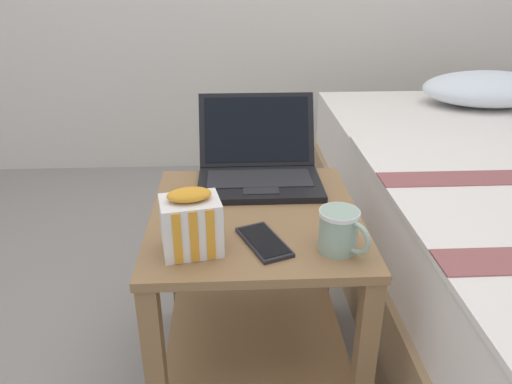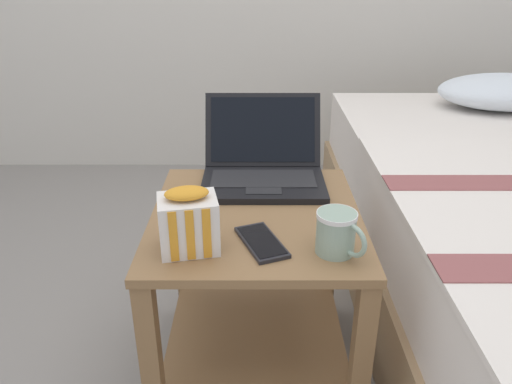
# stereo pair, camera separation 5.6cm
# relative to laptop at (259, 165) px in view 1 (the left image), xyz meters

# --- Properties ---
(ground_plane) EXTENTS (8.00, 8.00, 0.00)m
(ground_plane) POSITION_rel_laptop_xyz_m (-0.02, -0.21, -0.56)
(ground_plane) COLOR gray
(bedside_table) EXTENTS (0.53, 0.58, 0.51)m
(bedside_table) POSITION_rel_laptop_xyz_m (-0.02, -0.21, -0.23)
(bedside_table) COLOR olive
(bedside_table) RESTS_ON ground_plane
(laptop) EXTENTS (0.34, 0.32, 0.22)m
(laptop) POSITION_rel_laptop_xyz_m (0.00, 0.00, 0.00)
(laptop) COLOR black
(laptop) RESTS_ON bedside_table
(mug_front_left) EXTENTS (0.10, 0.11, 0.10)m
(mug_front_left) POSITION_rel_laptop_xyz_m (0.15, -0.39, 0.01)
(mug_front_left) COLOR #8CA593
(mug_front_left) RESTS_ON bedside_table
(snack_bag) EXTENTS (0.14, 0.12, 0.15)m
(snack_bag) POSITION_rel_laptop_xyz_m (-0.17, -0.38, 0.02)
(snack_bag) COLOR silver
(snack_bag) RESTS_ON bedside_table
(cell_phone) EXTENTS (0.13, 0.18, 0.01)m
(cell_phone) POSITION_rel_laptop_xyz_m (-0.01, -0.36, -0.04)
(cell_phone) COLOR black
(cell_phone) RESTS_ON bedside_table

